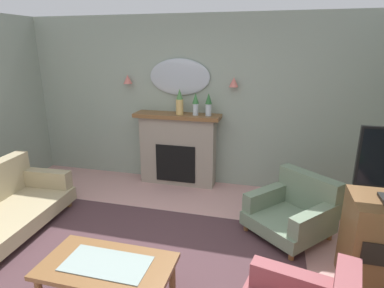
{
  "coord_description": "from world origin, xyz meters",
  "views": [
    {
      "loc": [
        1.16,
        -2.3,
        2.17
      ],
      "look_at": [
        0.21,
        1.34,
        1.01
      ],
      "focal_mm": 29.93,
      "sensor_mm": 36.0,
      "label": 1
    }
  ],
  "objects": [
    {
      "name": "floor",
      "position": [
        0.0,
        0.0,
        -0.05
      ],
      "size": [
        6.66,
        6.08,
        0.1
      ],
      "primitive_type": "cube",
      "color": "#C6938E",
      "rests_on": "ground"
    },
    {
      "name": "wall_back",
      "position": [
        0.0,
        2.59,
        1.32
      ],
      "size": [
        6.66,
        0.1,
        2.63
      ],
      "primitive_type": "cube",
      "color": "#93A393",
      "rests_on": "ground"
    },
    {
      "name": "patterned_rug",
      "position": [
        0.0,
        0.2,
        0.01
      ],
      "size": [
        3.2,
        2.4,
        0.01
      ],
      "primitive_type": "cube",
      "color": "#4C3338",
      "rests_on": "ground"
    },
    {
      "name": "fireplace",
      "position": [
        -0.29,
        2.37,
        0.57
      ],
      "size": [
        1.36,
        0.36,
        1.16
      ],
      "color": "gray",
      "rests_on": "ground"
    },
    {
      "name": "mantel_vase_right",
      "position": [
        -0.24,
        2.34,
        1.34
      ],
      "size": [
        0.11,
        0.11,
        0.39
      ],
      "color": "tan",
      "rests_on": "fireplace"
    },
    {
      "name": "mantel_vase_centre",
      "position": [
        0.01,
        2.34,
        1.34
      ],
      "size": [
        0.1,
        0.1,
        0.34
      ],
      "color": "silver",
      "rests_on": "fireplace"
    },
    {
      "name": "mantel_vase_left",
      "position": [
        0.21,
        2.34,
        1.34
      ],
      "size": [
        0.1,
        0.1,
        0.34
      ],
      "color": "silver",
      "rests_on": "fireplace"
    },
    {
      "name": "wall_mirror",
      "position": [
        -0.29,
        2.51,
        1.71
      ],
      "size": [
        0.96,
        0.06,
        0.56
      ],
      "primitive_type": "ellipsoid",
      "color": "#B2BCC6"
    },
    {
      "name": "wall_sconce_left",
      "position": [
        -1.14,
        2.46,
        1.66
      ],
      "size": [
        0.14,
        0.14,
        0.14
      ],
      "primitive_type": "cone",
      "color": "#D17066"
    },
    {
      "name": "wall_sconce_right",
      "position": [
        0.56,
        2.46,
        1.66
      ],
      "size": [
        0.14,
        0.14,
        0.14
      ],
      "primitive_type": "cone",
      "color": "#D17066"
    },
    {
      "name": "coffee_table",
      "position": [
        -0.09,
        -0.31,
        0.38
      ],
      "size": [
        1.1,
        0.6,
        0.45
      ],
      "color": "brown",
      "rests_on": "ground"
    },
    {
      "name": "armchair_in_corner",
      "position": [
        1.48,
        1.29,
        0.31
      ],
      "size": [
        1.14,
        1.14,
        0.71
      ],
      "color": "gray",
      "rests_on": "ground"
    }
  ]
}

